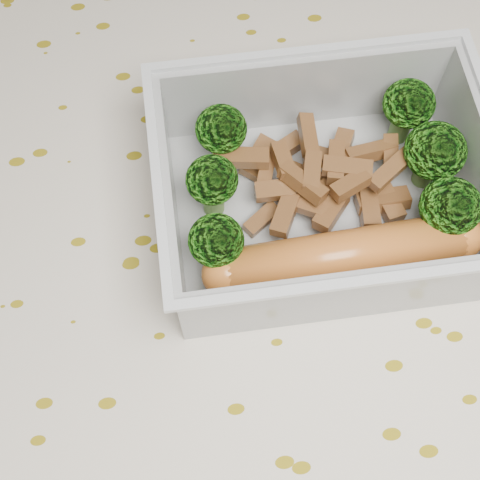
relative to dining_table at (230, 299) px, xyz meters
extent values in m
plane|color=olive|center=(0.00, 0.00, -0.67)|extent=(4.00, 4.00, 0.00)
cube|color=brown|center=(0.00, 0.00, 0.06)|extent=(1.40, 0.90, 0.04)
cube|color=silver|center=(0.00, 0.00, 0.09)|extent=(1.46, 0.96, 0.01)
cube|color=silver|center=(0.06, 0.01, 0.09)|extent=(0.17, 0.13, 0.00)
cube|color=silver|center=(0.06, 0.08, 0.12)|extent=(0.17, 0.00, 0.06)
cube|color=silver|center=(0.06, -0.05, 0.12)|extent=(0.17, 0.00, 0.06)
cube|color=silver|center=(0.14, 0.01, 0.12)|extent=(0.00, 0.12, 0.06)
cube|color=silver|center=(-0.03, 0.01, 0.12)|extent=(0.00, 0.12, 0.06)
cube|color=silver|center=(0.06, 0.08, 0.15)|extent=(0.18, 0.01, 0.00)
cube|color=silver|center=(0.06, -0.05, 0.15)|extent=(0.18, 0.01, 0.00)
cube|color=silver|center=(-0.03, 0.01, 0.15)|extent=(0.01, 0.13, 0.00)
cylinder|color=#608C3F|center=(0.00, 0.06, 0.10)|extent=(0.01, 0.01, 0.02)
ellipsoid|color=#388C17|center=(0.00, 0.06, 0.13)|extent=(0.03, 0.03, 0.03)
cylinder|color=#608C3F|center=(0.11, 0.06, 0.10)|extent=(0.01, 0.01, 0.02)
ellipsoid|color=#388C17|center=(0.11, 0.06, 0.13)|extent=(0.03, 0.03, 0.03)
cylinder|color=#608C3F|center=(0.00, 0.02, 0.10)|extent=(0.01, 0.01, 0.02)
ellipsoid|color=#388C17|center=(0.00, 0.02, 0.13)|extent=(0.03, 0.03, 0.02)
cylinder|color=#608C3F|center=(0.12, 0.03, 0.10)|extent=(0.01, 0.01, 0.02)
ellipsoid|color=#388C17|center=(0.12, 0.03, 0.12)|extent=(0.03, 0.03, 0.03)
cylinder|color=#608C3F|center=(-0.01, -0.01, 0.10)|extent=(0.01, 0.01, 0.02)
ellipsoid|color=#388C17|center=(-0.01, -0.01, 0.13)|extent=(0.03, 0.03, 0.03)
cylinder|color=#608C3F|center=(0.12, -0.01, 0.10)|extent=(0.01, 0.01, 0.02)
ellipsoid|color=#388C17|center=(0.12, -0.01, 0.13)|extent=(0.03, 0.03, 0.03)
cube|color=brown|center=(0.04, 0.03, 0.12)|extent=(0.01, 0.02, 0.01)
cube|color=brown|center=(0.04, 0.02, 0.12)|extent=(0.03, 0.03, 0.01)
cube|color=brown|center=(0.01, 0.04, 0.12)|extent=(0.03, 0.02, 0.01)
cube|color=brown|center=(0.08, 0.05, 0.10)|extent=(0.02, 0.02, 0.01)
cube|color=brown|center=(0.04, 0.05, 0.10)|extent=(0.03, 0.02, 0.01)
cube|color=brown|center=(0.09, 0.01, 0.10)|extent=(0.03, 0.01, 0.01)
cube|color=brown|center=(0.03, 0.05, 0.10)|extent=(0.03, 0.03, 0.01)
cube|color=brown|center=(0.07, 0.04, 0.11)|extent=(0.03, 0.02, 0.01)
cube|color=brown|center=(0.08, 0.01, 0.10)|extent=(0.01, 0.02, 0.01)
cube|color=brown|center=(0.05, 0.03, 0.10)|extent=(0.03, 0.02, 0.01)
cube|color=brown|center=(0.02, 0.01, 0.10)|extent=(0.02, 0.02, 0.01)
cube|color=brown|center=(0.03, 0.02, 0.11)|extent=(0.02, 0.01, 0.01)
cube|color=brown|center=(0.03, 0.03, 0.11)|extent=(0.02, 0.03, 0.01)
cube|color=brown|center=(0.10, 0.04, 0.11)|extent=(0.01, 0.03, 0.01)
cube|color=brown|center=(0.05, 0.05, 0.12)|extent=(0.01, 0.03, 0.01)
cube|color=brown|center=(0.07, 0.03, 0.12)|extent=(0.02, 0.03, 0.01)
cube|color=brown|center=(0.07, 0.02, 0.12)|extent=(0.03, 0.02, 0.01)
cube|color=brown|center=(0.07, 0.03, 0.11)|extent=(0.03, 0.02, 0.01)
cube|color=brown|center=(0.09, 0.01, 0.10)|extent=(0.02, 0.03, 0.01)
cube|color=brown|center=(0.09, 0.04, 0.11)|extent=(0.03, 0.01, 0.01)
cube|color=brown|center=(0.10, 0.02, 0.12)|extent=(0.03, 0.03, 0.01)
cube|color=brown|center=(0.06, 0.01, 0.11)|extent=(0.03, 0.03, 0.01)
cube|color=brown|center=(0.03, 0.01, 0.11)|extent=(0.02, 0.03, 0.01)
cube|color=brown|center=(0.05, 0.01, 0.11)|extent=(0.02, 0.02, 0.01)
cube|color=brown|center=(0.05, 0.02, 0.12)|extent=(0.02, 0.03, 0.01)
cube|color=brown|center=(0.07, 0.01, 0.12)|extent=(0.02, 0.02, 0.01)
cylinder|color=orange|center=(0.06, -0.02, 0.11)|extent=(0.13, 0.03, 0.03)
sphere|color=orange|center=(0.12, -0.02, 0.11)|extent=(0.03, 0.03, 0.03)
sphere|color=orange|center=(0.00, -0.03, 0.11)|extent=(0.03, 0.03, 0.03)
camera|label=1|loc=(-0.01, -0.16, 0.44)|focal=50.00mm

